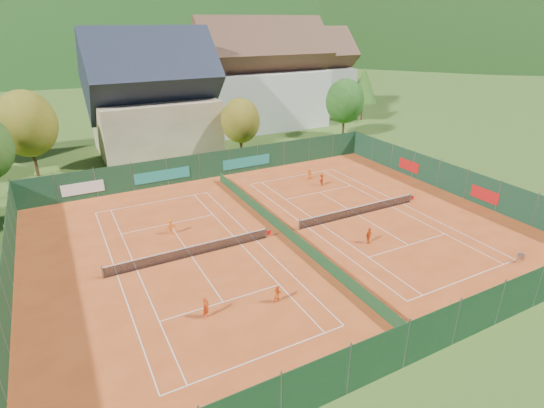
{
  "coord_description": "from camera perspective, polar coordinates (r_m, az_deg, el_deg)",
  "views": [
    {
      "loc": [
        -15.71,
        -27.67,
        16.7
      ],
      "look_at": [
        0.0,
        2.0,
        2.0
      ],
      "focal_mm": 28.0,
      "sensor_mm": 36.0,
      "label": 1
    }
  ],
  "objects": [
    {
      "name": "ground",
      "position": [
        35.94,
        1.5,
        -4.08
      ],
      "size": [
        600.0,
        600.0,
        0.0
      ],
      "primitive_type": "plane",
      "color": "#34541A",
      "rests_on": "ground"
    },
    {
      "name": "tree_east_back",
      "position": [
        80.11,
        3.88,
        16.45
      ],
      "size": [
        7.15,
        7.15,
        10.86
      ],
      "color": "#472B19",
      "rests_on": "ground"
    },
    {
      "name": "court_markings_left",
      "position": [
        33.22,
        -10.72,
        -6.97
      ],
      "size": [
        11.03,
        23.83,
        0.0
      ],
      "color": "white",
      "rests_on": "ground"
    },
    {
      "name": "fence_south",
      "position": [
        24.78,
        20.71,
        -16.02
      ],
      "size": [
        40.0,
        0.04,
        3.0
      ],
      "color": "#133419",
      "rests_on": "ground"
    },
    {
      "name": "tree_east_mid",
      "position": [
        78.39,
        12.23,
        15.34
      ],
      "size": [
        5.04,
        5.04,
        9.0
      ],
      "color": "#452B18",
      "rests_on": "ground"
    },
    {
      "name": "loose_ball_0",
      "position": [
        29.05,
        -9.38,
        -11.73
      ],
      "size": [
        0.07,
        0.07,
        0.07
      ],
      "primitive_type": "sphere",
      "color": "#CCD833",
      "rests_on": "ground"
    },
    {
      "name": "hotel_block_b",
      "position": [
        85.6,
        4.8,
        16.8
      ],
      "size": [
        17.28,
        10.0,
        15.5
      ],
      "color": "silver",
      "rests_on": "ground"
    },
    {
      "name": "tree_east_front",
      "position": [
        66.14,
        9.77,
        13.47
      ],
      "size": [
        5.72,
        5.72,
        8.69
      ],
      "color": "#453118",
      "rests_on": "ground"
    },
    {
      "name": "loose_ball_1",
      "position": [
        29.57,
        20.56,
        -12.41
      ],
      "size": [
        0.07,
        0.07,
        0.07
      ],
      "primitive_type": "sphere",
      "color": "#CCD833",
      "rests_on": "ground"
    },
    {
      "name": "fence_north",
      "position": [
        48.7,
        -8.24,
        5.17
      ],
      "size": [
        40.0,
        0.1,
        3.0
      ],
      "color": "#143821",
      "rests_on": "ground"
    },
    {
      "name": "hotel_block_a",
      "position": [
        71.74,
        -1.47,
        16.17
      ],
      "size": [
        21.6,
        11.0,
        17.25
      ],
      "color": "silver",
      "rests_on": "ground"
    },
    {
      "name": "loose_ball_2",
      "position": [
        39.51,
        1.08,
        -1.31
      ],
      "size": [
        0.07,
        0.07,
        0.07
      ],
      "primitive_type": "sphere",
      "color": "#CCD833",
      "rests_on": "ground"
    },
    {
      "name": "player_left_far",
      "position": [
        36.62,
        -13.51,
        -2.96
      ],
      "size": [
        0.99,
        0.69,
        1.4
      ],
      "primitive_type": "imported",
      "rotation": [
        0.0,
        0.0,
        3.34
      ],
      "color": "orange",
      "rests_on": "ground"
    },
    {
      "name": "court_divider",
      "position": [
        35.71,
        1.5,
        -3.34
      ],
      "size": [
        0.03,
        28.8,
        1.0
      ],
      "color": "#163D1E",
      "rests_on": "ground"
    },
    {
      "name": "player_left_mid",
      "position": [
        27.51,
        0.81,
        -12.08
      ],
      "size": [
        0.64,
        0.51,
        1.27
      ],
      "primitive_type": "imported",
      "rotation": [
        0.0,
        0.0,
        -0.05
      ],
      "color": "#F95D16",
      "rests_on": "ground"
    },
    {
      "name": "tennis_net_left",
      "position": [
        33.01,
        -10.53,
        -6.17
      ],
      "size": [
        13.3,
        0.1,
        1.02
      ],
      "color": "#59595B",
      "rests_on": "ground"
    },
    {
      "name": "tree_west_mid",
      "position": [
        54.76,
        -30.14,
        9.31
      ],
      "size": [
        6.44,
        6.44,
        9.78
      ],
      "color": "#49301A",
      "rests_on": "ground"
    },
    {
      "name": "fence_west",
      "position": [
        31.86,
        -32.13,
        -8.88
      ],
      "size": [
        0.04,
        32.0,
        3.0
      ],
      "color": "#14381D",
      "rests_on": "ground"
    },
    {
      "name": "ball_hopper",
      "position": [
        36.72,
        30.46,
        -6.0
      ],
      "size": [
        0.34,
        0.34,
        0.8
      ],
      "color": "slate",
      "rests_on": "ground"
    },
    {
      "name": "clay_pad",
      "position": [
        35.93,
        1.5,
        -4.05
      ],
      "size": [
        40.0,
        32.0,
        0.01
      ],
      "primitive_type": "cube",
      "color": "#BA471B",
      "rests_on": "ground"
    },
    {
      "name": "mountain_backdrop",
      "position": [
        270.8,
        -18.18,
        10.48
      ],
      "size": [
        820.0,
        530.0,
        242.0
      ],
      "color": "black",
      "rests_on": "ground"
    },
    {
      "name": "player_right_near",
      "position": [
        35.08,
        12.87,
        -4.15
      ],
      "size": [
        0.88,
        0.55,
        1.39
      ],
      "primitive_type": "imported",
      "rotation": [
        0.0,
        0.0,
        0.28
      ],
      "color": "#E95314",
      "rests_on": "ground"
    },
    {
      "name": "court_markings_right",
      "position": [
        40.08,
        11.53,
        -1.47
      ],
      "size": [
        11.03,
        23.83,
        0.0
      ],
      "color": "white",
      "rests_on": "ground"
    },
    {
      "name": "player_right_far_b",
      "position": [
        46.47,
        6.68,
        3.28
      ],
      "size": [
        1.15,
        1.12,
        1.31
      ],
      "primitive_type": "imported",
      "rotation": [
        0.0,
        0.0,
        3.9
      ],
      "color": "#E84B14",
      "rests_on": "ground"
    },
    {
      "name": "tree_center",
      "position": [
        55.52,
        -4.27,
        11.12
      ],
      "size": [
        5.01,
        5.01,
        7.6
      ],
      "color": "#462A19",
      "rests_on": "ground"
    },
    {
      "name": "player_right_far_a",
      "position": [
        48.17,
        5.06,
        4.01
      ],
      "size": [
        0.63,
        0.47,
        1.18
      ],
      "primitive_type": "imported",
      "rotation": [
        0.0,
        0.0,
        3.33
      ],
      "color": "#DA5813",
      "rests_on": "ground"
    },
    {
      "name": "player_left_near",
      "position": [
        26.58,
        -8.9,
        -13.61
      ],
      "size": [
        0.64,
        0.58,
        1.46
      ],
      "primitive_type": "imported",
      "rotation": [
        0.0,
        0.0,
        0.55
      ],
      "color": "#D54213",
      "rests_on": "ground"
    },
    {
      "name": "loose_ball_3",
      "position": [
        41.03,
        -6.23,
        -0.47
      ],
      "size": [
        0.07,
        0.07,
        0.07
      ],
      "primitive_type": "sphere",
      "color": "#CCD833",
      "rests_on": "ground"
    },
    {
      "name": "chalet",
      "position": [
        59.91,
        -15.66,
        13.12
      ],
      "size": [
        16.2,
        12.0,
        16.0
      ],
      "color": "beige",
      "rests_on": "ground"
    },
    {
      "name": "tennis_net_right",
      "position": [
        39.97,
        11.76,
        -0.78
      ],
      "size": [
        13.3,
        0.1,
        1.02
      ],
      "color": "#59595B",
      "rests_on": "ground"
    },
    {
      "name": "fence_east",
      "position": [
        47.7,
        22.97,
        3.11
      ],
      "size": [
        0.09,
        32.0,
        3.0
      ],
      "color": "#133420",
      "rests_on": "ground"
    }
  ]
}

